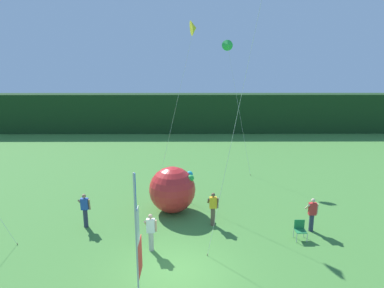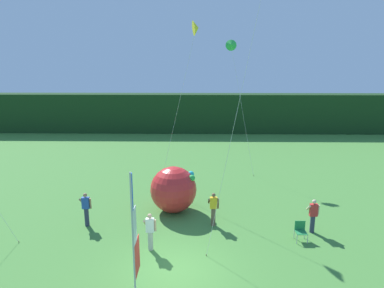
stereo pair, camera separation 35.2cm
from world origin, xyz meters
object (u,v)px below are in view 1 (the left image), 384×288
(banner_flag, at_px, (138,241))
(kite_green_delta_2, at_px, (228,45))
(folding_chair, at_px, (300,228))
(person_mid_field, at_px, (85,209))
(person_far_left, at_px, (213,208))
(inflatable_balloon, at_px, (172,190))
(person_near_banner, at_px, (312,214))
(kite_yellow_delta_3, at_px, (194,29))
(person_far_right, at_px, (151,231))

(banner_flag, height_order, kite_green_delta_2, kite_green_delta_2)
(folding_chair, bearing_deg, person_mid_field, 173.18)
(person_far_left, height_order, inflatable_balloon, inflatable_balloon)
(inflatable_balloon, height_order, kite_green_delta_2, kite_green_delta_2)
(folding_chair, xyz_separation_m, kite_green_delta_2, (-2.32, 11.89, 8.66))
(person_near_banner, relative_size, person_mid_field, 0.97)
(folding_chair, xyz_separation_m, kite_yellow_delta_3, (-4.90, 6.08, 9.35))
(person_mid_field, height_order, person_far_left, person_mid_field)
(person_mid_field, bearing_deg, person_far_left, 1.30)
(inflatable_balloon, distance_m, folding_chair, 6.83)
(kite_yellow_delta_3, bearing_deg, folding_chair, -51.17)
(folding_chair, bearing_deg, banner_flag, -148.65)
(person_near_banner, xyz_separation_m, inflatable_balloon, (-6.86, 2.29, 0.37))
(person_far_left, xyz_separation_m, kite_yellow_delta_3, (-0.93, 4.70, 8.94))
(person_near_banner, bearing_deg, inflatable_balloon, 161.55)
(inflatable_balloon, relative_size, folding_chair, 2.83)
(person_near_banner, xyz_separation_m, person_far_right, (-7.60, -1.72, 0.02))
(inflatable_balloon, xyz_separation_m, kite_yellow_delta_3, (1.17, 3.04, 8.59))
(folding_chair, bearing_deg, person_far_right, -171.87)
(banner_flag, bearing_deg, person_far_right, 89.38)
(kite_green_delta_2, bearing_deg, person_far_right, -109.25)
(person_near_banner, xyz_separation_m, folding_chair, (-0.79, -0.75, -0.39))
(person_near_banner, distance_m, inflatable_balloon, 7.24)
(person_mid_field, bearing_deg, kite_green_delta_2, 53.12)
(person_mid_field, distance_m, folding_chair, 10.40)
(person_mid_field, relative_size, kite_yellow_delta_3, 0.17)
(banner_flag, height_order, folding_chair, banner_flag)
(kite_yellow_delta_3, bearing_deg, banner_flag, -100.77)
(kite_yellow_delta_3, bearing_deg, inflatable_balloon, -111.10)
(person_far_right, xyz_separation_m, kite_green_delta_2, (4.49, 12.87, 8.26))
(banner_flag, bearing_deg, inflatable_balloon, 83.85)
(kite_green_delta_2, height_order, kite_yellow_delta_3, kite_yellow_delta_3)
(banner_flag, relative_size, folding_chair, 5.34)
(kite_yellow_delta_3, bearing_deg, person_far_left, -78.79)
(folding_chair, bearing_deg, person_near_banner, 43.62)
(banner_flag, bearing_deg, kite_green_delta_2, 74.26)
(banner_flag, relative_size, kite_green_delta_2, 0.49)
(person_far_left, bearing_deg, person_far_right, -140.46)
(person_near_banner, height_order, person_far_left, person_far_left)
(inflatable_balloon, bearing_deg, folding_chair, -26.60)
(folding_chair, bearing_deg, kite_green_delta_2, 101.02)
(person_far_left, distance_m, folding_chair, 4.22)
(banner_flag, relative_size, person_far_right, 2.77)
(banner_flag, bearing_deg, folding_chair, 31.35)
(banner_flag, height_order, person_mid_field, banner_flag)
(inflatable_balloon, bearing_deg, person_near_banner, -18.45)
(folding_chair, height_order, kite_yellow_delta_3, kite_yellow_delta_3)
(person_far_right, distance_m, folding_chair, 6.89)
(kite_yellow_delta_3, bearing_deg, kite_green_delta_2, 66.08)
(person_far_left, relative_size, person_far_right, 1.01)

